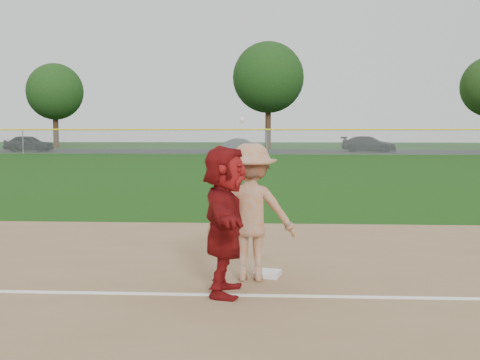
# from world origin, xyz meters

# --- Properties ---
(ground) EXTENTS (160.00, 160.00, 0.00)m
(ground) POSITION_xyz_m (0.00, 0.00, 0.00)
(ground) COLOR #143D0B
(ground) RESTS_ON ground
(foul_line) EXTENTS (60.00, 0.10, 0.01)m
(foul_line) POSITION_xyz_m (0.00, -0.80, 0.03)
(foul_line) COLOR white
(foul_line) RESTS_ON infield_dirt
(parking_asphalt) EXTENTS (120.00, 10.00, 0.01)m
(parking_asphalt) POSITION_xyz_m (0.00, 46.00, 0.01)
(parking_asphalt) COLOR black
(parking_asphalt) RESTS_ON ground
(first_base) EXTENTS (0.42, 0.42, 0.08)m
(first_base) POSITION_xyz_m (0.47, 0.22, 0.06)
(first_base) COLOR silver
(first_base) RESTS_ON infield_dirt
(base_runner) EXTENTS (0.58, 1.78, 1.91)m
(base_runner) POSITION_xyz_m (-0.07, -0.73, 0.98)
(base_runner) COLOR maroon
(base_runner) RESTS_ON infield_dirt
(car_left) EXTENTS (4.34, 1.82, 1.47)m
(car_left) POSITION_xyz_m (-21.54, 44.90, 0.74)
(car_left) COLOR black
(car_left) RESTS_ON parking_asphalt
(car_mid) EXTENTS (3.63, 1.30, 1.19)m
(car_mid) POSITION_xyz_m (-2.24, 45.80, 0.61)
(car_mid) COLOR #515358
(car_mid) RESTS_ON parking_asphalt
(car_right) EXTENTS (5.13, 3.28, 1.38)m
(car_right) POSITION_xyz_m (8.98, 45.50, 0.70)
(car_right) COLOR black
(car_right) RESTS_ON parking_asphalt
(first_base_play) EXTENTS (1.25, 0.73, 2.28)m
(first_base_play) POSITION_xyz_m (0.24, 0.02, 0.98)
(first_base_play) COLOR #969699
(first_base_play) RESTS_ON infield_dirt
(outfield_fence) EXTENTS (110.00, 0.12, 110.00)m
(outfield_fence) POSITION_xyz_m (0.00, 40.00, 1.96)
(outfield_fence) COLOR #999EA0
(outfield_fence) RESTS_ON ground
(tree_1) EXTENTS (5.80, 5.80, 8.75)m
(tree_1) POSITION_xyz_m (-22.00, 53.00, 5.83)
(tree_1) COLOR #352013
(tree_1) RESTS_ON ground
(tree_2) EXTENTS (7.00, 7.00, 10.58)m
(tree_2) POSITION_xyz_m (0.00, 51.50, 7.06)
(tree_2) COLOR #352013
(tree_2) RESTS_ON ground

